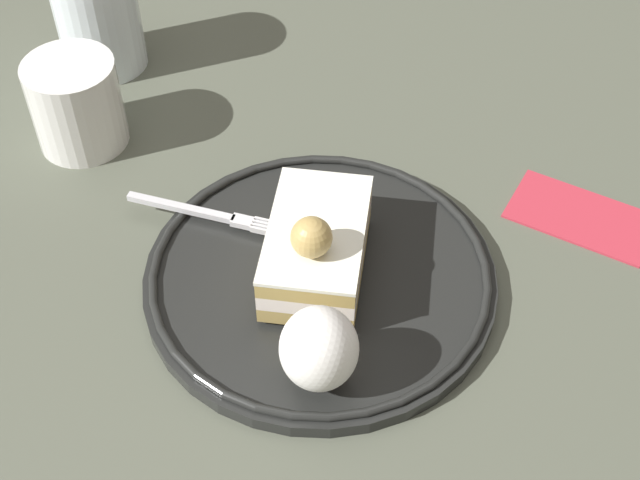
{
  "coord_description": "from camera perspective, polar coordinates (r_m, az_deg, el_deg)",
  "views": [
    {
      "loc": [
        0.38,
        0.16,
        0.48
      ],
      "look_at": [
        0.01,
        0.02,
        0.05
      ],
      "focal_mm": 48.96,
      "sensor_mm": 36.0,
      "label": 1
    }
  ],
  "objects": [
    {
      "name": "ground_plane",
      "position": [
        0.63,
        -1.84,
        -1.71
      ],
      "size": [
        2.4,
        2.4,
        0.0
      ],
      "primitive_type": "plane",
      "color": "#505446"
    },
    {
      "name": "dessert_plate",
      "position": [
        0.62,
        0.0,
        -2.38
      ],
      "size": [
        0.25,
        0.25,
        0.02
      ],
      "color": "black",
      "rests_on": "ground_plane"
    },
    {
      "name": "cake_slice",
      "position": [
        0.59,
        -0.24,
        -0.4
      ],
      "size": [
        0.12,
        0.09,
        0.07
      ],
      "color": "tan",
      "rests_on": "dessert_plate"
    },
    {
      "name": "whipped_cream_dollop",
      "position": [
        0.53,
        -0.07,
        -7.12
      ],
      "size": [
        0.05,
        0.05,
        0.06
      ],
      "primitive_type": "ellipsoid",
      "color": "white",
      "rests_on": "dessert_plate"
    },
    {
      "name": "fork",
      "position": [
        0.65,
        -7.1,
        1.65
      ],
      "size": [
        0.01,
        0.13,
        0.0
      ],
      "color": "silver",
      "rests_on": "dessert_plate"
    },
    {
      "name": "drink_glass_near",
      "position": [
        0.74,
        -15.59,
        8.39
      ],
      "size": [
        0.07,
        0.07,
        0.08
      ],
      "color": "white",
      "rests_on": "ground_plane"
    },
    {
      "name": "drink_glass_far",
      "position": [
        0.81,
        -14.35,
        14.06
      ],
      "size": [
        0.07,
        0.07,
        0.11
      ],
      "color": "silver",
      "rests_on": "ground_plane"
    },
    {
      "name": "folded_napkin",
      "position": [
        0.69,
        16.69,
        1.54
      ],
      "size": [
        0.08,
        0.12,
        0.0
      ],
      "primitive_type": "cube",
      "rotation": [
        0.0,
        0.0,
        1.4
      ],
      "color": "#B32D3C",
      "rests_on": "ground_plane"
    }
  ]
}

